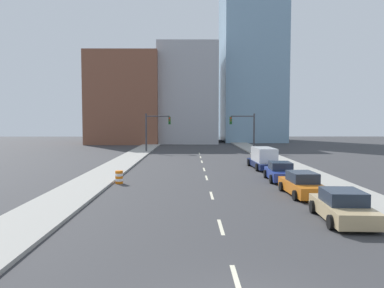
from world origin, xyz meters
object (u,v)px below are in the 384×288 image
at_px(sedan_blue, 280,172).
at_px(box_truck_navy, 264,159).
at_px(traffic_signal_right, 247,127).
at_px(sedan_orange, 302,185).
at_px(traffic_signal_left, 153,127).
at_px(traffic_barrel, 119,177).
at_px(sedan_tan, 343,207).

bearing_deg(sedan_blue, box_truck_navy, 91.16).
xyz_separation_m(traffic_signal_right, sedan_orange, (-1.34, -31.50, -2.98)).
relative_size(traffic_signal_left, sedan_blue, 1.28).
relative_size(traffic_barrel, sedan_orange, 0.20).
height_order(sedan_tan, sedan_orange, sedan_orange).
bearing_deg(traffic_signal_right, box_truck_navy, -93.62).
relative_size(traffic_barrel, sedan_tan, 0.20).
distance_m(sedan_blue, box_truck_navy, 7.26).
distance_m(traffic_signal_left, sedan_orange, 33.92).
bearing_deg(sedan_orange, sedan_tan, -90.78).
height_order(sedan_orange, sedan_blue, sedan_orange).
relative_size(traffic_barrel, sedan_blue, 0.22).
xyz_separation_m(sedan_orange, sedan_blue, (0.02, 5.69, 0.00)).
height_order(traffic_signal_right, sedan_blue, traffic_signal_right).
bearing_deg(traffic_signal_left, sedan_blue, -64.60).
xyz_separation_m(traffic_signal_right, sedan_tan, (-1.24, -37.39, -2.99)).
relative_size(sedan_blue, box_truck_navy, 0.69).
bearing_deg(sedan_blue, traffic_signal_right, 89.35).
relative_size(sedan_tan, sedan_orange, 0.98).
relative_size(traffic_signal_left, sedan_tan, 1.21).
bearing_deg(traffic_barrel, sedan_orange, -19.87).
bearing_deg(sedan_tan, traffic_signal_right, 91.38).
xyz_separation_m(sedan_tan, sedan_orange, (-0.10, 5.90, 0.00)).
relative_size(traffic_signal_right, sedan_orange, 1.18).
bearing_deg(traffic_signal_right, traffic_signal_left, 180.00).
relative_size(traffic_signal_right, box_truck_navy, 0.88).
height_order(sedan_tan, box_truck_navy, box_truck_navy).
height_order(traffic_signal_right, sedan_tan, traffic_signal_right).
bearing_deg(sedan_orange, box_truck_navy, 87.49).
bearing_deg(sedan_blue, sedan_tan, -87.35).
bearing_deg(sedan_blue, sedan_orange, -87.98).
distance_m(traffic_barrel, box_truck_navy, 14.99).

